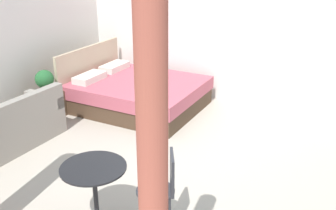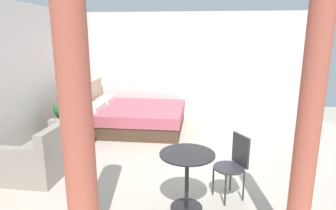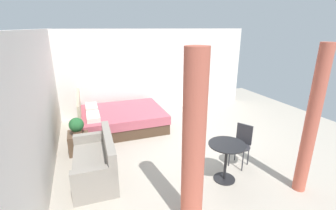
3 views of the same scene
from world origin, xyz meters
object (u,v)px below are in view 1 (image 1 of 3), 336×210
at_px(bed, 136,93).
at_px(balcony_table, 95,186).
at_px(potted_plant, 45,80).
at_px(cafe_chair_near_window, 164,184).
at_px(couch, 14,128).
at_px(nightstand, 52,103).

height_order(bed, balcony_table, bed).
distance_m(potted_plant, cafe_chair_near_window, 3.55).
xyz_separation_m(bed, couch, (-2.14, 0.82, 0.00)).
distance_m(nightstand, potted_plant, 0.46).
relative_size(nightstand, cafe_chair_near_window, 0.60).
bearing_deg(nightstand, couch, -165.02).
height_order(bed, potted_plant, bed).
distance_m(bed, cafe_chair_near_window, 3.41).
bearing_deg(cafe_chair_near_window, nightstand, 61.28).
relative_size(nightstand, balcony_table, 0.69).
bearing_deg(nightstand, potted_plant, 178.49).
height_order(bed, nightstand, bed).
height_order(nightstand, cafe_chair_near_window, cafe_chair_near_window).
relative_size(couch, potted_plant, 3.81).
height_order(bed, couch, bed).
xyz_separation_m(potted_plant, balcony_table, (-1.97, -2.54, -0.17)).
xyz_separation_m(nightstand, balcony_table, (-2.07, -2.54, 0.29)).
xyz_separation_m(couch, potted_plant, (1.03, 0.30, 0.40)).
xyz_separation_m(couch, balcony_table, (-0.95, -2.23, 0.23)).
bearing_deg(potted_plant, couch, -163.51).
height_order(bed, cafe_chair_near_window, bed).
xyz_separation_m(bed, balcony_table, (-3.09, -1.41, 0.23)).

